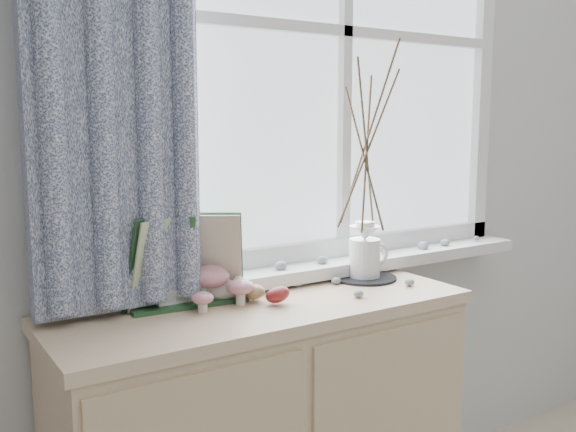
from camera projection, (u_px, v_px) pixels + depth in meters
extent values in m
cube|color=beige|center=(264.00, 139.00, 2.02)|extent=(4.00, 0.04, 2.60)
cube|color=silver|center=(342.00, 32.00, 2.12)|extent=(1.30, 0.01, 1.40)
cube|color=silver|center=(353.00, 263.00, 2.17)|extent=(1.45, 0.16, 0.04)
cube|color=beige|center=(263.00, 309.00, 1.80)|extent=(1.20, 0.45, 0.03)
cylinder|color=silver|center=(210.00, 290.00, 1.81)|extent=(0.03, 0.03, 0.07)
ellipsoid|color=#A2051E|center=(210.00, 276.00, 1.80)|extent=(0.11, 0.11, 0.06)
cylinder|color=silver|center=(240.00, 296.00, 1.78)|extent=(0.03, 0.03, 0.05)
ellipsoid|color=#A2051E|center=(240.00, 287.00, 1.78)|extent=(0.08, 0.08, 0.04)
cylinder|color=silver|center=(203.00, 305.00, 1.71)|extent=(0.03, 0.03, 0.04)
ellipsoid|color=#A2051E|center=(203.00, 298.00, 1.71)|extent=(0.06, 0.06, 0.03)
ellipsoid|color=tan|center=(254.00, 292.00, 1.81)|extent=(0.06, 0.04, 0.07)
ellipsoid|color=tan|center=(230.00, 288.00, 1.85)|extent=(0.06, 0.04, 0.07)
ellipsoid|color=maroon|center=(278.00, 295.00, 1.78)|extent=(0.06, 0.04, 0.07)
cylinder|color=black|center=(364.00, 278.00, 2.08)|extent=(0.21, 0.21, 0.01)
cylinder|color=silver|center=(364.00, 258.00, 2.07)|extent=(0.12, 0.12, 0.12)
cone|color=silver|center=(365.00, 233.00, 2.06)|extent=(0.10, 0.10, 0.04)
cylinder|color=silver|center=(365.00, 226.00, 2.06)|extent=(0.06, 0.06, 0.03)
torus|color=silver|center=(378.00, 254.00, 2.10)|extent=(0.08, 0.03, 0.08)
ellipsoid|color=gray|center=(358.00, 294.00, 1.85)|extent=(0.03, 0.03, 0.02)
ellipsoid|color=gray|center=(336.00, 281.00, 2.01)|extent=(0.03, 0.03, 0.02)
ellipsoid|color=gray|center=(410.00, 283.00, 1.99)|extent=(0.03, 0.03, 0.02)
ellipsoid|color=gray|center=(297.00, 283.00, 1.98)|extent=(0.03, 0.03, 0.02)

